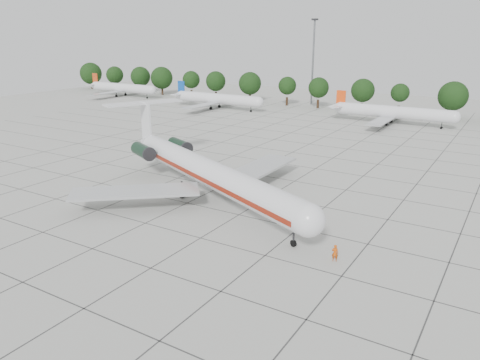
% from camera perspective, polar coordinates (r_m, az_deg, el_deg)
% --- Properties ---
extents(ground, '(260.00, 260.00, 0.00)m').
position_cam_1_polar(ground, '(57.52, -0.12, -4.27)').
color(ground, '#B8B8B0').
rests_on(ground, ground).
extents(apron_joints, '(170.00, 170.00, 0.02)m').
position_cam_1_polar(apron_joints, '(69.98, 6.33, -0.35)').
color(apron_joints, '#383838').
rests_on(apron_joints, ground).
extents(main_airliner, '(43.02, 32.20, 10.59)m').
position_cam_1_polar(main_airliner, '(63.43, -4.68, 1.34)').
color(main_airliner, silver).
rests_on(main_airliner, ground).
extents(ground_crew, '(0.73, 0.58, 1.73)m').
position_cam_1_polar(ground_crew, '(46.97, 11.50, -8.71)').
color(ground_crew, '#CD4B0C').
rests_on(ground_crew, ground).
extents(bg_airliner_a, '(28.24, 27.20, 7.40)m').
position_cam_1_polar(bg_airliner_a, '(171.94, -14.17, 10.82)').
color(bg_airliner_a, silver).
rests_on(bg_airliner_a, ground).
extents(bg_airliner_b, '(28.24, 27.20, 7.40)m').
position_cam_1_polar(bg_airliner_b, '(138.88, -2.79, 9.85)').
color(bg_airliner_b, silver).
rests_on(bg_airliner_b, ground).
extents(bg_airliner_c, '(28.24, 27.20, 7.40)m').
position_cam_1_polar(bg_airliner_c, '(120.45, 18.11, 7.84)').
color(bg_airliner_c, silver).
rests_on(bg_airliner_c, ground).
extents(tree_line, '(249.86, 8.44, 10.22)m').
position_cam_1_polar(tree_line, '(137.25, 14.75, 10.51)').
color(tree_line, '#332114').
rests_on(tree_line, ground).
extents(floodlight_mast, '(1.60, 1.60, 25.45)m').
position_cam_1_polar(floodlight_mast, '(149.39, 8.91, 14.59)').
color(floodlight_mast, slate).
rests_on(floodlight_mast, ground).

